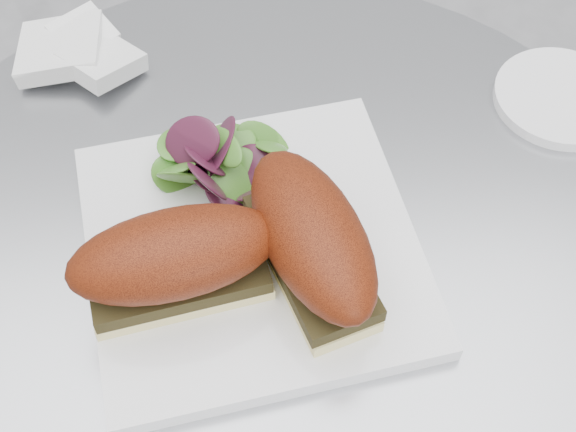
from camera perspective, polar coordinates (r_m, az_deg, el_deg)
name	(u,v)px	position (r m, az deg, el deg)	size (l,w,h in m)	color
table	(276,377)	(0.87, -0.83, -11.36)	(0.70, 0.70, 0.73)	#A2A4A8
plate	(253,247)	(0.65, -2.54, -2.21)	(0.26, 0.26, 0.02)	white
sandwich_left	(175,261)	(0.59, -8.04, -3.15)	(0.17, 0.10, 0.08)	#FAEA9C
sandwich_right	(312,240)	(0.59, 1.71, -1.74)	(0.12, 0.18, 0.08)	#FAEA9C
salad	(209,161)	(0.66, -5.66, 3.89)	(0.11, 0.11, 0.05)	#5F9631
napkin	(83,61)	(0.81, -14.38, 10.64)	(0.11, 0.11, 0.02)	white
saucer	(561,97)	(0.80, 18.81, 7.98)	(0.12, 0.12, 0.01)	white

